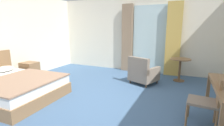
{
  "coord_description": "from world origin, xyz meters",
  "views": [
    {
      "loc": [
        1.91,
        -3.07,
        1.66
      ],
      "look_at": [
        0.43,
        0.22,
        0.9
      ],
      "focal_mm": 27.07,
      "sensor_mm": 36.0,
      "label": 1
    }
  ],
  "objects": [
    {
      "name": "curtain_panel_left",
      "position": [
        -0.22,
        3.08,
        1.26
      ],
      "size": [
        0.41,
        0.1,
        2.51
      ],
      "primitive_type": "cube",
      "color": "#897056",
      "rests_on": "ground"
    },
    {
      "name": "round_cafe_table",
      "position": [
        1.75,
        2.49,
        0.53
      ],
      "size": [
        0.62,
        0.62,
        0.72
      ],
      "color": "olive",
      "rests_on": "ground"
    },
    {
      "name": "balcony_glass_door",
      "position": [
        0.61,
        3.18,
        1.22
      ],
      "size": [
        1.22,
        0.02,
        2.45
      ],
      "primitive_type": "cube",
      "color": "silver",
      "rests_on": "ground"
    },
    {
      "name": "ground",
      "position": [
        0.0,
        0.0,
        -0.05
      ],
      "size": [
        6.74,
        7.05,
        0.1
      ],
      "primitive_type": "cube",
      "color": "#426084"
    },
    {
      "name": "wall_back",
      "position": [
        0.0,
        3.26,
        1.39
      ],
      "size": [
        6.34,
        0.12,
        2.78
      ],
      "primitive_type": "cube",
      "color": "silver",
      "rests_on": "ground"
    },
    {
      "name": "nightstand",
      "position": [
        -2.8,
        0.77,
        0.27
      ],
      "size": [
        0.5,
        0.44,
        0.54
      ],
      "color": "olive",
      "rests_on": "ground"
    },
    {
      "name": "armchair_by_window",
      "position": [
        0.75,
        1.76,
        0.33
      ],
      "size": [
        0.91,
        0.91,
        0.83
      ],
      "color": "gray",
      "rests_on": "ground"
    },
    {
      "name": "desk_chair",
      "position": [
        2.3,
        -0.02,
        0.5
      ],
      "size": [
        0.5,
        0.48,
        0.9
      ],
      "color": "gray",
      "rests_on": "ground"
    },
    {
      "name": "bed",
      "position": [
        -1.92,
        -0.56,
        0.27
      ],
      "size": [
        2.3,
        1.79,
        1.01
      ],
      "color": "olive",
      "rests_on": "ground"
    },
    {
      "name": "curtain_panel_right",
      "position": [
        1.45,
        3.08,
        1.26
      ],
      "size": [
        0.49,
        0.1,
        2.51
      ],
      "primitive_type": "cube",
      "color": "tan",
      "rests_on": "ground"
    }
  ]
}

